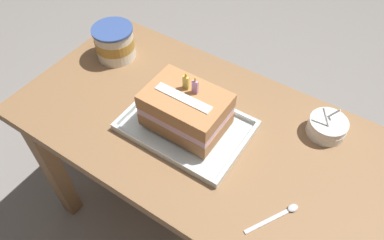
% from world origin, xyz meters
% --- Properties ---
extents(ground_plane, '(8.00, 8.00, 0.00)m').
position_xyz_m(ground_plane, '(0.00, 0.00, 0.00)').
color(ground_plane, gray).
extents(dining_table, '(1.15, 0.61, 0.69)m').
position_xyz_m(dining_table, '(0.00, 0.00, 0.58)').
color(dining_table, olive).
rests_on(dining_table, ground_plane).
extents(foil_tray, '(0.37, 0.26, 0.02)m').
position_xyz_m(foil_tray, '(-0.02, -0.03, 0.70)').
color(foil_tray, silver).
rests_on(foil_tray, dining_table).
extents(birthday_cake, '(0.23, 0.16, 0.17)m').
position_xyz_m(birthday_cake, '(-0.02, -0.03, 0.77)').
color(birthday_cake, '#B97C4A').
rests_on(birthday_cake, foil_tray).
extents(bowl_stack, '(0.11, 0.11, 0.10)m').
position_xyz_m(bowl_stack, '(0.33, 0.18, 0.72)').
color(bowl_stack, white).
rests_on(bowl_stack, dining_table).
extents(ice_cream_tub, '(0.14, 0.14, 0.12)m').
position_xyz_m(ice_cream_tub, '(-0.42, 0.11, 0.75)').
color(ice_cream_tub, silver).
rests_on(ice_cream_tub, dining_table).
extents(serving_spoon_near_tray, '(0.09, 0.14, 0.01)m').
position_xyz_m(serving_spoon_near_tray, '(0.34, -0.13, 0.69)').
color(serving_spoon_near_tray, silver).
rests_on(serving_spoon_near_tray, dining_table).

